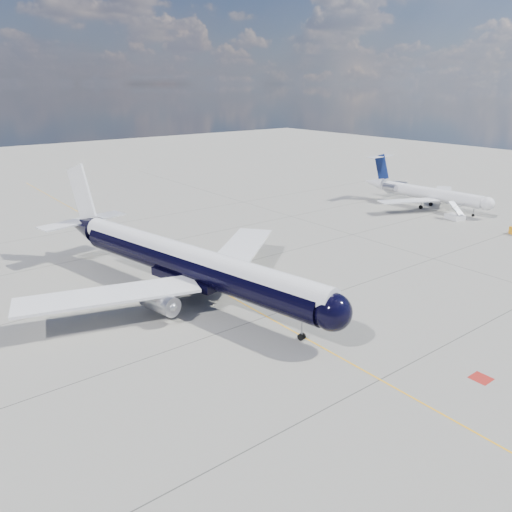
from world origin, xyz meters
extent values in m
plane|color=gray|center=(0.00, 30.00, 0.00)|extent=(320.00, 320.00, 0.00)
cube|color=#FFB00D|center=(0.00, 25.00, 0.00)|extent=(0.16, 160.00, 0.01)
cube|color=maroon|center=(6.80, -10.00, 0.00)|extent=(1.60, 1.60, 0.01)
cylinder|color=black|center=(-3.60, 19.19, 3.93)|extent=(10.62, 35.58, 3.56)
sphere|color=black|center=(0.15, 0.84, 3.93)|extent=(4.20, 4.20, 3.56)
cone|color=black|center=(-8.01, 40.75, 4.50)|extent=(4.80, 7.14, 3.56)
cylinder|color=silver|center=(-3.60, 19.19, 4.82)|extent=(10.23, 37.26, 2.78)
cube|color=black|center=(0.19, 0.65, 4.45)|extent=(2.43, 1.55, 0.52)
cube|color=silver|center=(-13.52, 18.59, 3.09)|extent=(18.57, 9.58, 0.30)
cube|color=silver|center=(5.76, 22.54, 3.09)|extent=(16.85, 15.06, 0.30)
cube|color=black|center=(-3.60, 19.19, 2.62)|extent=(5.73, 9.96, 0.94)
cylinder|color=#B5B5BD|center=(-9.19, 16.13, 2.01)|extent=(2.92, 4.64, 2.10)
cylinder|color=#B5B5BD|center=(2.74, 18.57, 2.01)|extent=(2.92, 4.64, 2.10)
sphere|color=gray|center=(-8.79, 14.21, 2.01)|extent=(1.22, 1.22, 1.03)
sphere|color=gray|center=(3.14, 16.65, 2.01)|extent=(1.22, 1.22, 1.03)
cube|color=silver|center=(-9.23, 16.32, 2.72)|extent=(0.80, 2.98, 1.03)
cube|color=silver|center=(2.70, 18.76, 2.72)|extent=(0.80, 2.98, 1.03)
cube|color=silver|center=(-7.91, 40.29, 9.27)|extent=(1.48, 5.88, 7.99)
cube|color=silver|center=(-8.01, 40.75, 5.25)|extent=(12.53, 5.38, 0.21)
cylinder|color=gray|center=(-0.50, 4.05, 1.17)|extent=(0.20, 0.20, 1.97)
cylinder|color=black|center=(-0.69, 4.01, 0.33)|extent=(0.30, 0.68, 0.66)
cylinder|color=black|center=(-0.32, 4.09, 0.33)|extent=(0.30, 0.68, 0.66)
cylinder|color=gray|center=(-6.82, 19.96, 1.26)|extent=(0.29, 0.29, 1.78)
cylinder|color=gray|center=(-0.94, 21.17, 1.26)|extent=(0.29, 0.29, 1.78)
cylinder|color=black|center=(-6.71, 19.46, 0.52)|extent=(0.62, 1.09, 1.03)
cylinder|color=black|center=(-6.92, 20.47, 0.52)|extent=(0.62, 1.09, 1.03)
cylinder|color=black|center=(-0.84, 20.66, 0.52)|extent=(0.62, 1.09, 1.03)
cylinder|color=black|center=(-1.05, 21.67, 0.52)|extent=(0.62, 1.09, 1.03)
cylinder|color=silver|center=(55.87, 27.99, 2.85)|extent=(3.81, 20.38, 2.49)
sphere|color=silver|center=(56.60, 16.97, 2.85)|extent=(2.64, 2.64, 2.49)
cone|color=silver|center=(55.00, 41.32, 3.22)|extent=(2.78, 4.76, 2.49)
cube|color=black|center=(56.60, 16.88, 3.22)|extent=(1.71, 0.94, 0.41)
cube|color=silver|center=(49.38, 28.49, 2.30)|extent=(11.70, 7.41, 0.20)
cube|color=silver|center=(62.24, 29.33, 2.30)|extent=(11.34, 8.56, 0.20)
cylinder|color=#B5B5BD|center=(53.40, 36.14, 3.22)|extent=(1.57, 3.03, 1.38)
cylinder|color=#B5B5BD|center=(57.26, 36.39, 3.22)|extent=(1.57, 3.03, 1.38)
cube|color=silver|center=(53.86, 36.17, 3.22)|extent=(1.02, 1.53, 0.17)
cube|color=silver|center=(56.80, 36.36, 3.22)|extent=(1.02, 1.53, 0.17)
cube|color=#0B194F|center=(55.09, 39.94, 6.68)|extent=(0.47, 3.88, 5.64)
cube|color=silver|center=(55.05, 40.49, 8.89)|extent=(7.47, 2.32, 0.15)
cylinder|color=gray|center=(56.45, 19.26, 0.87)|extent=(0.16, 0.16, 1.57)
cylinder|color=black|center=(56.45, 19.26, 0.28)|extent=(0.20, 0.56, 0.55)
cylinder|color=gray|center=(53.98, 28.79, 0.87)|extent=(0.20, 0.20, 1.57)
cylinder|color=gray|center=(57.65, 29.03, 0.87)|extent=(0.20, 0.20, 1.57)
cylinder|color=black|center=(53.98, 28.79, 0.39)|extent=(0.34, 0.79, 0.77)
cylinder|color=black|center=(57.65, 29.03, 0.39)|extent=(0.34, 0.79, 0.77)
cube|color=silver|center=(52.08, 20.29, 0.44)|extent=(2.92, 3.36, 0.88)
cube|color=#B5B5BD|center=(52.08, 20.29, 2.05)|extent=(1.84, 3.01, 2.02)
cylinder|color=gray|center=(51.51, 20.41, 2.24)|extent=(0.67, 2.71, 1.97)
cylinder|color=gray|center=(52.65, 20.16, 2.24)|extent=(0.67, 2.71, 1.97)
cylinder|color=black|center=(51.25, 9.42, 0.31)|extent=(0.45, 0.66, 0.61)
camera|label=1|loc=(-29.97, -26.91, 23.16)|focal=35.00mm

